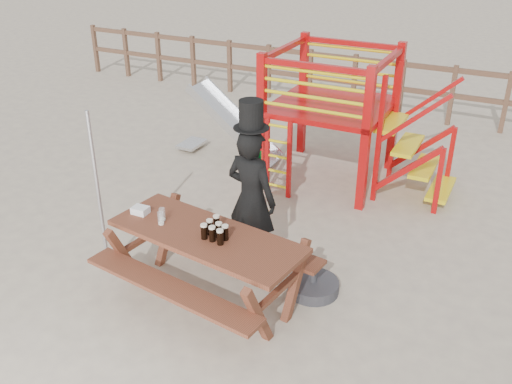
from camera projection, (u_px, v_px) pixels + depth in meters
The scene contains 10 objects.
ground at pixel (200, 294), 6.50m from camera, with size 60.00×60.00×0.00m, color #BDAF93.
back_fence at pixel (378, 79), 11.74m from camera, with size 15.09×0.09×1.20m.
playground_fort at pixel (326, 114), 8.82m from camera, with size 4.71×1.84×2.10m.
picnic_table at pixel (207, 258), 6.20m from camera, with size 2.35×1.78×0.84m.
man_with_hat at pixel (252, 196), 6.64m from camera, with size 0.70×0.51×2.09m.
metal_pole at pixel (98, 194), 6.54m from camera, with size 0.04×0.04×2.00m, color #B2B2B7.
parasol_base at pixel (313, 286), 6.51m from camera, with size 0.59×0.59×0.25m.
paper_bag at pixel (140, 210), 6.45m from camera, with size 0.18×0.14×0.08m, color white.
stout_pints at pixel (215, 230), 5.96m from camera, with size 0.28×0.31×0.17m.
empty_glasses at pixel (162, 217), 6.25m from camera, with size 0.11×0.15×0.15m.
Camera 1 is at (2.95, -4.41, 3.98)m, focal length 40.00 mm.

